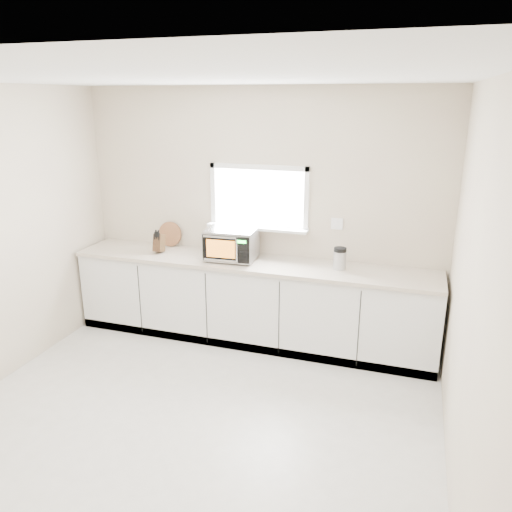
% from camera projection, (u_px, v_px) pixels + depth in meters
% --- Properties ---
extents(ground, '(4.00, 4.00, 0.00)m').
position_uv_depth(ground, '(185.00, 431.00, 4.04)').
color(ground, beige).
rests_on(ground, ground).
extents(back_wall, '(4.00, 0.17, 2.70)m').
position_uv_depth(back_wall, '(259.00, 214.00, 5.43)').
color(back_wall, beige).
rests_on(back_wall, ground).
extents(cabinets, '(3.92, 0.60, 0.88)m').
position_uv_depth(cabinets, '(251.00, 302.00, 5.44)').
color(cabinets, silver).
rests_on(cabinets, ground).
extents(countertop, '(3.92, 0.64, 0.04)m').
position_uv_depth(countertop, '(251.00, 263.00, 5.29)').
color(countertop, beige).
rests_on(countertop, cabinets).
extents(microwave, '(0.54, 0.44, 0.34)m').
position_uv_depth(microwave, '(231.00, 244.00, 5.29)').
color(microwave, black).
rests_on(microwave, countertop).
extents(knife_block, '(0.10, 0.19, 0.27)m').
position_uv_depth(knife_block, '(159.00, 242.00, 5.55)').
color(knife_block, '#4E341B').
rests_on(knife_block, countertop).
extents(cutting_board, '(0.29, 0.07, 0.29)m').
position_uv_depth(cutting_board, '(170.00, 234.00, 5.79)').
color(cutting_board, '#9B583C').
rests_on(cutting_board, countertop).
extents(coffee_grinder, '(0.16, 0.16, 0.23)m').
position_uv_depth(coffee_grinder, '(340.00, 258.00, 5.01)').
color(coffee_grinder, '#A9ABB0').
rests_on(coffee_grinder, countertop).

